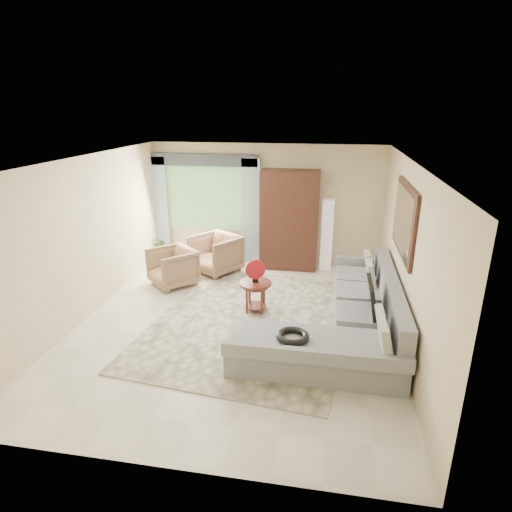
% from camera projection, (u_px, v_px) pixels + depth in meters
% --- Properties ---
extents(ground, '(6.00, 6.00, 0.00)m').
position_uv_depth(ground, '(237.00, 323.00, 6.94)').
color(ground, silver).
rests_on(ground, ground).
extents(area_rug, '(3.42, 4.31, 0.02)m').
position_uv_depth(area_rug, '(251.00, 320.00, 7.01)').
color(area_rug, beige).
rests_on(area_rug, ground).
extents(sectional_sofa, '(2.30, 3.46, 0.90)m').
position_uv_depth(sectional_sofa, '(351.00, 322.00, 6.39)').
color(sectional_sofa, gray).
rests_on(sectional_sofa, ground).
extents(tv_screen, '(0.14, 0.74, 0.48)m').
position_uv_depth(tv_screen, '(372.00, 297.00, 6.17)').
color(tv_screen, black).
rests_on(tv_screen, sectional_sofa).
extents(garden_hose, '(0.43, 0.43, 0.09)m').
position_uv_depth(garden_hose, '(293.00, 336.00, 5.48)').
color(garden_hose, black).
rests_on(garden_hose, sectional_sofa).
extents(coffee_table, '(0.54, 0.54, 0.54)m').
position_uv_depth(coffee_table, '(255.00, 296.00, 7.24)').
color(coffee_table, '#481A13').
rests_on(coffee_table, ground).
extents(red_disc, '(0.33, 0.14, 0.34)m').
position_uv_depth(red_disc, '(255.00, 269.00, 7.08)').
color(red_disc, '#B4121C').
rests_on(red_disc, coffee_table).
extents(armchair_left, '(1.12, 1.13, 0.73)m').
position_uv_depth(armchair_left, '(172.00, 267.00, 8.31)').
color(armchair_left, '#997353').
rests_on(armchair_left, ground).
extents(armchair_right, '(1.20, 1.21, 0.80)m').
position_uv_depth(armchair_right, '(216.00, 254.00, 8.95)').
color(armchair_right, '#967652').
rests_on(armchair_right, ground).
extents(potted_plant, '(0.55, 0.51, 0.51)m').
position_uv_depth(potted_plant, '(161.00, 248.00, 9.80)').
color(potted_plant, '#999999').
rests_on(potted_plant, ground).
extents(armoire, '(1.20, 0.55, 2.10)m').
position_uv_depth(armoire, '(289.00, 220.00, 9.03)').
color(armoire, black).
rests_on(armoire, ground).
extents(floor_lamp, '(0.24, 0.24, 1.50)m').
position_uv_depth(floor_lamp, '(327.00, 235.00, 9.06)').
color(floor_lamp, silver).
rests_on(floor_lamp, ground).
extents(window, '(1.80, 0.04, 1.40)m').
position_uv_depth(window, '(205.00, 198.00, 9.46)').
color(window, '#669E59').
rests_on(window, wall_back).
extents(curtain_left, '(0.40, 0.08, 2.30)m').
position_uv_depth(curtain_left, '(160.00, 208.00, 9.63)').
color(curtain_left, '#9EB7CC').
rests_on(curtain_left, ground).
extents(curtain_right, '(0.40, 0.08, 2.30)m').
position_uv_depth(curtain_right, '(251.00, 212.00, 9.28)').
color(curtain_right, '#9EB7CC').
rests_on(curtain_right, ground).
extents(valance, '(2.40, 0.12, 0.26)m').
position_uv_depth(valance, '(203.00, 160.00, 9.11)').
color(valance, '#1E232D').
rests_on(valance, wall_back).
extents(wall_mirror, '(0.05, 1.70, 1.05)m').
position_uv_depth(wall_mirror, '(404.00, 220.00, 6.28)').
color(wall_mirror, black).
rests_on(wall_mirror, wall_right).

